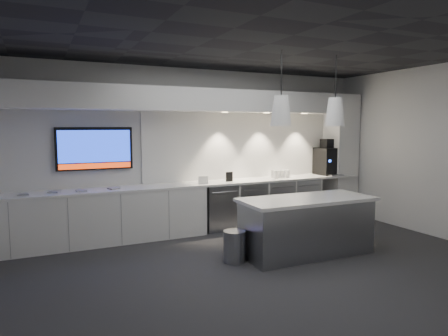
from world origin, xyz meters
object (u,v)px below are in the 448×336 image
coffee_machine (327,160)px  wall_tv (95,149)px  island (306,226)px  bin (234,246)px

coffee_machine → wall_tv: bearing=177.2°
wall_tv → coffee_machine: wall_tv is taller
wall_tv → coffee_machine: 4.77m
island → bin: size_ratio=4.55×
wall_tv → island: 3.70m
wall_tv → bin: 2.93m
coffee_machine → island: bearing=-135.5°
wall_tv → island: bearing=-38.7°
island → coffee_machine: bearing=45.6°
bin → coffee_machine: (3.14, 1.81, 0.99)m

